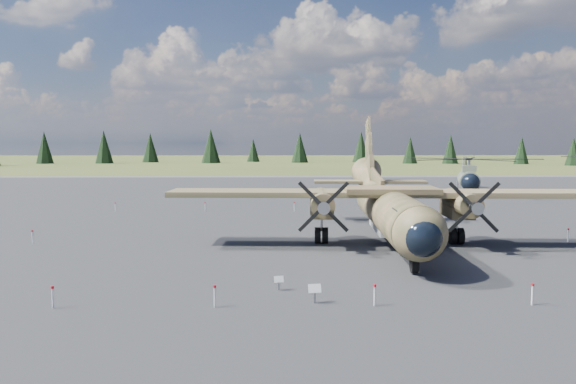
{
  "coord_description": "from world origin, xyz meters",
  "views": [
    {
      "loc": [
        -1.74,
        -34.08,
        6.13
      ],
      "look_at": [
        -0.9,
        2.0,
        2.98
      ],
      "focal_mm": 35.0,
      "sensor_mm": 36.0,
      "label": 1
    }
  ],
  "objects": [
    {
      "name": "ground",
      "position": [
        0.0,
        0.0,
        0.0
      ],
      "size": [
        500.0,
        500.0,
        0.0
      ],
      "primitive_type": "plane",
      "color": "brown",
      "rests_on": "ground"
    },
    {
      "name": "apron",
      "position": [
        0.0,
        10.0,
        0.0
      ],
      "size": [
        120.0,
        120.0,
        0.04
      ],
      "primitive_type": "cube",
      "color": "#515155",
      "rests_on": "ground"
    },
    {
      "name": "transport_plane",
      "position": [
        5.21,
        0.08,
        2.51
      ],
      "size": [
        26.54,
        24.09,
        8.75
      ],
      "rotation": [
        0.0,
        0.0,
        -0.05
      ],
      "color": "#3A3C20",
      "rests_on": "ground"
    },
    {
      "name": "helicopter_near",
      "position": [
        21.47,
        32.52,
        3.09
      ],
      "size": [
        21.08,
        21.72,
        4.36
      ],
      "rotation": [
        0.0,
        0.0,
        -0.27
      ],
      "color": "slate",
      "rests_on": "ground"
    },
    {
      "name": "info_placard_left",
      "position": [
        -1.58,
        -11.14,
        0.41
      ],
      "size": [
        0.41,
        0.23,
        0.61
      ],
      "rotation": [
        0.0,
        0.0,
        0.18
      ],
      "color": "gray",
      "rests_on": "ground"
    },
    {
      "name": "info_placard_right",
      "position": [
        -0.23,
        -13.08,
        0.51
      ],
      "size": [
        0.5,
        0.25,
        0.76
      ],
      "rotation": [
        0.0,
        0.0,
        0.11
      ],
      "color": "gray",
      "rests_on": "ground"
    },
    {
      "name": "barrier_fence",
      "position": [
        -0.46,
        -0.08,
        0.51
      ],
      "size": [
        33.12,
        29.62,
        0.85
      ],
      "color": "silver",
      "rests_on": "ground"
    },
    {
      "name": "treeline",
      "position": [
        -2.49,
        3.56,
        4.76
      ],
      "size": [
        304.38,
        312.14,
        10.92
      ],
      "color": "black",
      "rests_on": "ground"
    }
  ]
}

